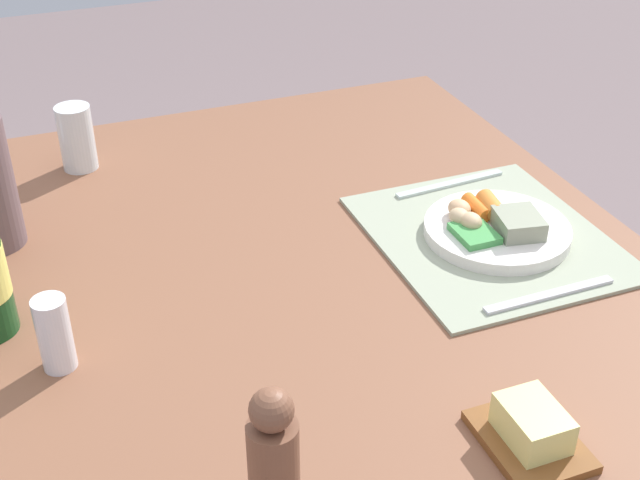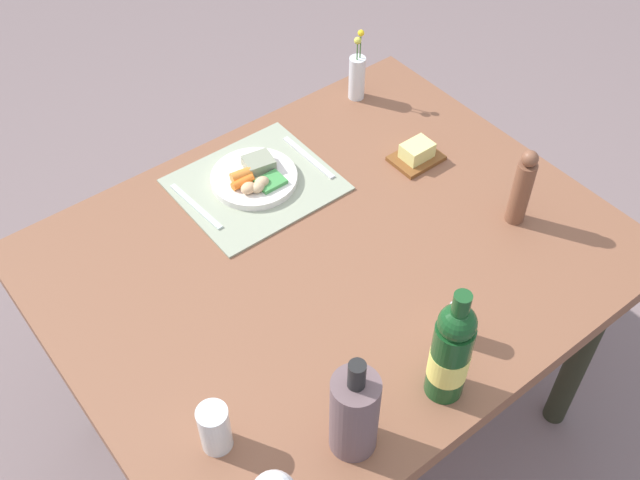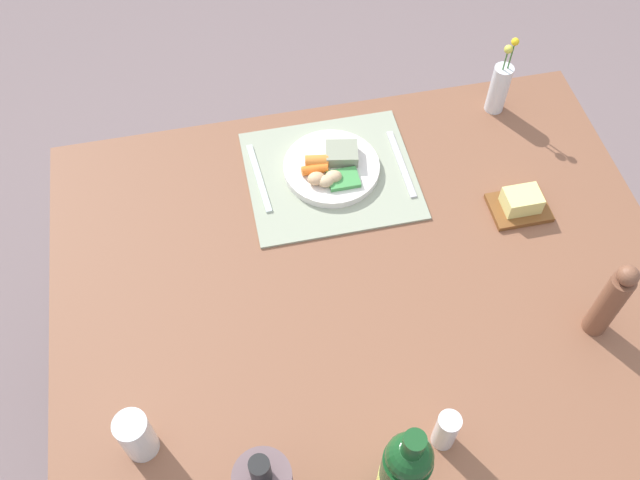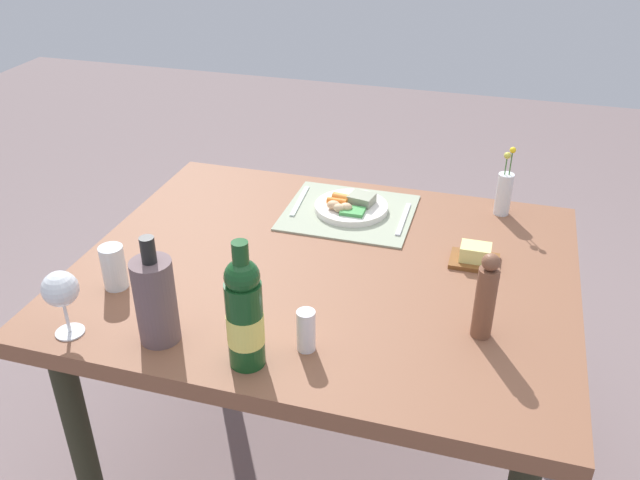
{
  "view_description": "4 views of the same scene",
  "coord_description": "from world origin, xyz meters",
  "px_view_note": "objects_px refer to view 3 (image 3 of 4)",
  "views": [
    {
      "loc": [
        -0.94,
        0.35,
        1.47
      ],
      "look_at": [
        0.04,
        -0.04,
        0.81
      ],
      "focal_mm": 48.13,
      "sensor_mm": 36.0,
      "label": 1
    },
    {
      "loc": [
        0.76,
        0.92,
        2.11
      ],
      "look_at": [
        0.01,
        -0.03,
        0.79
      ],
      "focal_mm": 42.52,
      "sensor_mm": 36.0,
      "label": 2
    },
    {
      "loc": [
        0.25,
        0.72,
        2.04
      ],
      "look_at": [
        0.08,
        -0.09,
        0.83
      ],
      "focal_mm": 39.51,
      "sensor_mm": 36.0,
      "label": 3
    },
    {
      "loc": [
        -0.41,
        1.47,
        1.74
      ],
      "look_at": [
        0.0,
        0.05,
        0.87
      ],
      "focal_mm": 37.79,
      "sensor_mm": 36.0,
      "label": 4
    }
  ],
  "objects_px": {
    "dinner_plate": "(332,167)",
    "wine_bottle": "(403,475)",
    "dining_table": "(365,304)",
    "water_tumbler": "(137,437)",
    "butter_dish": "(520,204)",
    "flower_vase": "(499,87)",
    "knife": "(259,178)",
    "fork": "(401,163)",
    "pepper_mill": "(610,301)",
    "salt_shaker": "(446,430)"
  },
  "relations": [
    {
      "from": "fork",
      "to": "salt_shaker",
      "type": "bearing_deg",
      "value": 80.37
    },
    {
      "from": "pepper_mill",
      "to": "dinner_plate",
      "type": "bearing_deg",
      "value": -49.2
    },
    {
      "from": "wine_bottle",
      "to": "knife",
      "type": "bearing_deg",
      "value": -80.77
    },
    {
      "from": "dining_table",
      "to": "butter_dish",
      "type": "height_order",
      "value": "butter_dish"
    },
    {
      "from": "dinner_plate",
      "to": "water_tumbler",
      "type": "distance_m",
      "value": 0.73
    },
    {
      "from": "salt_shaker",
      "to": "flower_vase",
      "type": "distance_m",
      "value": 0.87
    },
    {
      "from": "dinner_plate",
      "to": "fork",
      "type": "bearing_deg",
      "value": 175.97
    },
    {
      "from": "dinner_plate",
      "to": "pepper_mill",
      "type": "relative_size",
      "value": 1.04
    },
    {
      "from": "fork",
      "to": "butter_dish",
      "type": "height_order",
      "value": "butter_dish"
    },
    {
      "from": "salt_shaker",
      "to": "wine_bottle",
      "type": "bearing_deg",
      "value": 36.06
    },
    {
      "from": "dinner_plate",
      "to": "wine_bottle",
      "type": "relative_size",
      "value": 0.74
    },
    {
      "from": "butter_dish",
      "to": "wine_bottle",
      "type": "relative_size",
      "value": 0.43
    },
    {
      "from": "flower_vase",
      "to": "butter_dish",
      "type": "bearing_deg",
      "value": 80.37
    },
    {
      "from": "fork",
      "to": "flower_vase",
      "type": "xyz_separation_m",
      "value": [
        -0.28,
        -0.13,
        0.06
      ]
    },
    {
      "from": "dinner_plate",
      "to": "water_tumbler",
      "type": "bearing_deg",
      "value": 49.67
    },
    {
      "from": "dining_table",
      "to": "wine_bottle",
      "type": "bearing_deg",
      "value": 82.67
    },
    {
      "from": "dining_table",
      "to": "fork",
      "type": "height_order",
      "value": "fork"
    },
    {
      "from": "knife",
      "to": "butter_dish",
      "type": "xyz_separation_m",
      "value": [
        -0.56,
        0.2,
        0.01
      ]
    },
    {
      "from": "dinner_plate",
      "to": "pepper_mill",
      "type": "xyz_separation_m",
      "value": [
        -0.43,
        0.5,
        0.08
      ]
    },
    {
      "from": "knife",
      "to": "butter_dish",
      "type": "relative_size",
      "value": 1.58
    },
    {
      "from": "salt_shaker",
      "to": "flower_vase",
      "type": "xyz_separation_m",
      "value": [
        -0.38,
        -0.78,
        0.02
      ]
    },
    {
      "from": "butter_dish",
      "to": "knife",
      "type": "bearing_deg",
      "value": -20.11
    },
    {
      "from": "fork",
      "to": "butter_dish",
      "type": "relative_size",
      "value": 1.58
    },
    {
      "from": "fork",
      "to": "dining_table",
      "type": "bearing_deg",
      "value": 61.76
    },
    {
      "from": "fork",
      "to": "salt_shaker",
      "type": "distance_m",
      "value": 0.66
    },
    {
      "from": "dining_table",
      "to": "water_tumbler",
      "type": "relative_size",
      "value": 11.26
    },
    {
      "from": "dining_table",
      "to": "pepper_mill",
      "type": "bearing_deg",
      "value": 155.85
    },
    {
      "from": "dinner_plate",
      "to": "water_tumbler",
      "type": "xyz_separation_m",
      "value": [
        0.48,
        0.56,
        0.03
      ]
    },
    {
      "from": "dining_table",
      "to": "dinner_plate",
      "type": "relative_size",
      "value": 5.84
    },
    {
      "from": "dining_table",
      "to": "flower_vase",
      "type": "height_order",
      "value": "flower_vase"
    },
    {
      "from": "knife",
      "to": "wine_bottle",
      "type": "relative_size",
      "value": 0.68
    },
    {
      "from": "water_tumbler",
      "to": "flower_vase",
      "type": "bearing_deg",
      "value": -143.4
    },
    {
      "from": "salt_shaker",
      "to": "butter_dish",
      "type": "height_order",
      "value": "salt_shaker"
    },
    {
      "from": "dining_table",
      "to": "fork",
      "type": "relative_size",
      "value": 6.38
    },
    {
      "from": "salt_shaker",
      "to": "butter_dish",
      "type": "bearing_deg",
      "value": -124.89
    },
    {
      "from": "knife",
      "to": "dinner_plate",
      "type": "bearing_deg",
      "value": 170.86
    },
    {
      "from": "salt_shaker",
      "to": "wine_bottle",
      "type": "distance_m",
      "value": 0.16
    },
    {
      "from": "wine_bottle",
      "to": "fork",
      "type": "bearing_deg",
      "value": -106.2
    },
    {
      "from": "dining_table",
      "to": "wine_bottle",
      "type": "distance_m",
      "value": 0.48
    },
    {
      "from": "wine_bottle",
      "to": "flower_vase",
      "type": "relative_size",
      "value": 1.38
    },
    {
      "from": "knife",
      "to": "butter_dish",
      "type": "height_order",
      "value": "butter_dish"
    },
    {
      "from": "dinner_plate",
      "to": "salt_shaker",
      "type": "height_order",
      "value": "salt_shaker"
    },
    {
      "from": "wine_bottle",
      "to": "flower_vase",
      "type": "xyz_separation_m",
      "value": [
        -0.49,
        -0.86,
        -0.06
      ]
    },
    {
      "from": "butter_dish",
      "to": "flower_vase",
      "type": "bearing_deg",
      "value": -99.63
    },
    {
      "from": "dinner_plate",
      "to": "knife",
      "type": "height_order",
      "value": "dinner_plate"
    },
    {
      "from": "salt_shaker",
      "to": "butter_dish",
      "type": "distance_m",
      "value": 0.57
    },
    {
      "from": "pepper_mill",
      "to": "wine_bottle",
      "type": "relative_size",
      "value": 0.71
    },
    {
      "from": "fork",
      "to": "water_tumbler",
      "type": "bearing_deg",
      "value": 39.91
    },
    {
      "from": "water_tumbler",
      "to": "knife",
      "type": "bearing_deg",
      "value": -118.06
    },
    {
      "from": "wine_bottle",
      "to": "flower_vase",
      "type": "bearing_deg",
      "value": -119.6
    }
  ]
}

